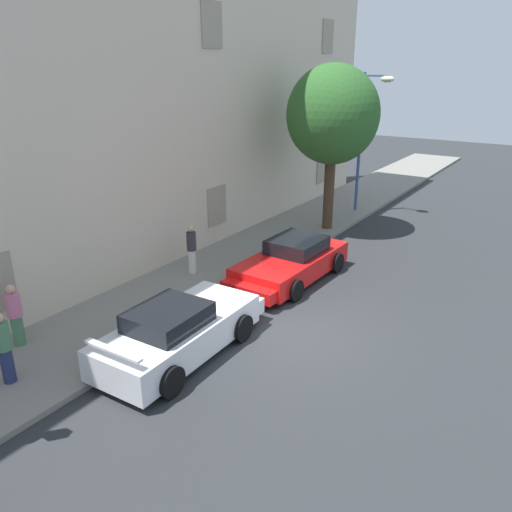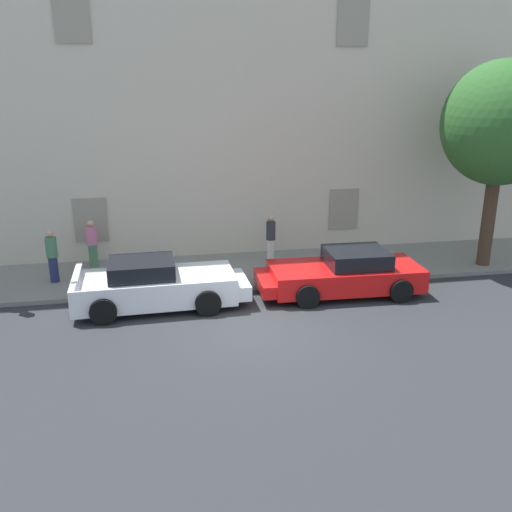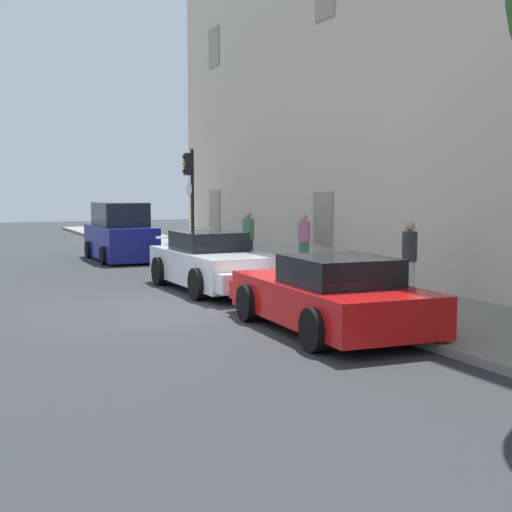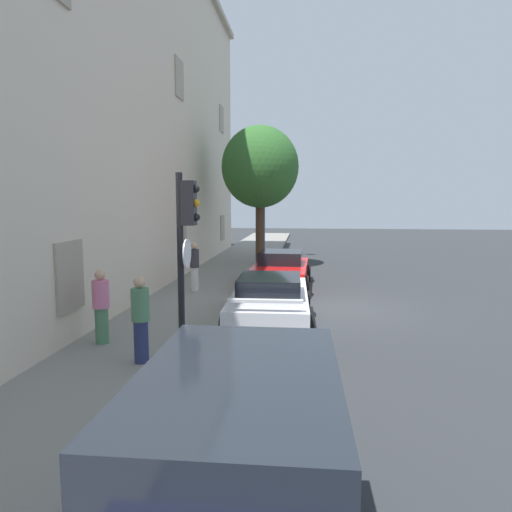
% 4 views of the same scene
% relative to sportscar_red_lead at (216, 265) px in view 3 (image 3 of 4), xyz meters
% --- Properties ---
extents(ground_plane, '(80.00, 80.00, 0.00)m').
position_rel_sportscar_red_lead_xyz_m(ground_plane, '(2.27, -1.82, -0.63)').
color(ground_plane, '#2B2D30').
extents(sidewalk, '(60.00, 3.47, 0.14)m').
position_rel_sportscar_red_lead_xyz_m(sidewalk, '(2.27, 2.42, -0.56)').
color(sidewalk, gray).
rests_on(sidewalk, ground).
extents(sportscar_red_lead, '(4.88, 2.16, 1.40)m').
position_rel_sportscar_red_lead_xyz_m(sportscar_red_lead, '(0.00, 0.00, 0.00)').
color(sportscar_red_lead, white).
rests_on(sportscar_red_lead, ground).
extents(sportscar_yellow_flank, '(4.90, 2.28, 1.32)m').
position_rel_sportscar_red_lead_xyz_m(sportscar_yellow_flank, '(5.29, 0.07, -0.03)').
color(sportscar_yellow_flank, red).
rests_on(sportscar_yellow_flank, ground).
extents(hatchback_parked, '(3.98, 1.90, 1.96)m').
position_rel_sportscar_red_lead_xyz_m(hatchback_parked, '(-8.17, -0.40, 0.24)').
color(hatchback_parked, navy).
rests_on(hatchback_parked, ground).
extents(traffic_light, '(0.44, 0.36, 3.47)m').
position_rel_sportscar_red_lead_xyz_m(traffic_light, '(-4.68, 0.92, 1.88)').
color(traffic_light, black).
rests_on(traffic_light, sidewalk).
extents(pedestrian_admiring, '(0.48, 0.48, 1.60)m').
position_rel_sportscar_red_lead_xyz_m(pedestrian_admiring, '(-2.15, 3.48, 0.33)').
color(pedestrian_admiring, '#4C7F59').
rests_on(pedestrian_admiring, sidewalk).
extents(pedestrian_strolling, '(0.32, 0.32, 1.65)m').
position_rel_sportscar_red_lead_xyz_m(pedestrian_strolling, '(3.77, 2.89, 0.37)').
color(pedestrian_strolling, silver).
rests_on(pedestrian_strolling, sidewalk).
extents(pedestrian_bystander, '(0.47, 0.47, 1.66)m').
position_rel_sportscar_red_lead_xyz_m(pedestrian_bystander, '(-3.21, 2.21, 0.37)').
color(pedestrian_bystander, navy).
rests_on(pedestrian_bystander, sidewalk).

